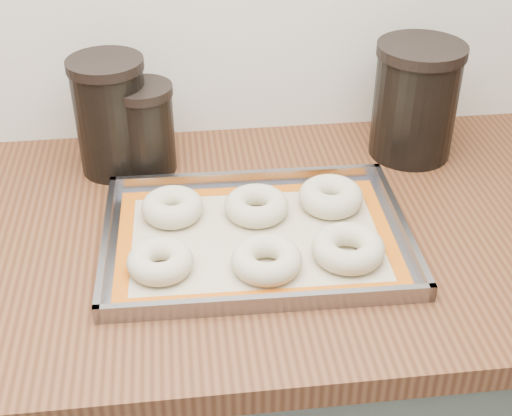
{
  "coord_description": "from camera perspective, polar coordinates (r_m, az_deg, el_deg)",
  "views": [
    {
      "loc": [
        -0.18,
        0.76,
        1.55
      ],
      "look_at": [
        -0.07,
        1.63,
        0.96
      ],
      "focal_mm": 50.0,
      "sensor_mm": 36.0,
      "label": 1
    }
  ],
  "objects": [
    {
      "name": "bagel_front_mid",
      "position": [
        1.02,
        0.84,
        -4.17
      ],
      "size": [
        0.13,
        0.13,
        0.04
      ],
      "primitive_type": "torus",
      "rotation": [
        0.0,
        0.0,
        -0.33
      ],
      "color": "beige",
      "rests_on": "baking_mat"
    },
    {
      "name": "bagel_front_left",
      "position": [
        1.02,
        -7.67,
        -4.25
      ],
      "size": [
        0.12,
        0.12,
        0.03
      ],
      "primitive_type": "torus",
      "rotation": [
        0.0,
        0.0,
        -0.31
      ],
      "color": "beige",
      "rests_on": "baking_mat"
    },
    {
      "name": "bagel_back_mid",
      "position": [
        1.13,
        0.04,
        0.18
      ],
      "size": [
        0.11,
        0.11,
        0.04
      ],
      "primitive_type": "torus",
      "rotation": [
        0.0,
        0.0,
        0.11
      ],
      "color": "beige",
      "rests_on": "baking_mat"
    },
    {
      "name": "countertop",
      "position": [
        1.15,
        3.39,
        -1.88
      ],
      "size": [
        3.06,
        0.68,
        0.04
      ],
      "primitive_type": "cube",
      "color": "brown",
      "rests_on": "cabinet"
    },
    {
      "name": "canister_mid",
      "position": [
        1.25,
        -8.84,
        6.31
      ],
      "size": [
        0.1,
        0.1,
        0.16
      ],
      "color": "black",
      "rests_on": "countertop"
    },
    {
      "name": "bagel_back_right",
      "position": [
        1.15,
        5.99,
        0.92
      ],
      "size": [
        0.12,
        0.12,
        0.04
      ],
      "primitive_type": "torus",
      "rotation": [
        0.0,
        0.0,
        0.15
      ],
      "color": "beige",
      "rests_on": "baking_mat"
    },
    {
      "name": "canister_right",
      "position": [
        1.3,
        12.62,
        8.4
      ],
      "size": [
        0.15,
        0.15,
        0.21
      ],
      "color": "black",
      "rests_on": "countertop"
    },
    {
      "name": "baking_mat",
      "position": [
        1.09,
        -0.0,
        -2.4
      ],
      "size": [
        0.43,
        0.3,
        0.0
      ],
      "rotation": [
        0.0,
        0.0,
        -0.02
      ],
      "color": "#C6B793",
      "rests_on": "baking_tray"
    },
    {
      "name": "bagel_front_right",
      "position": [
        1.05,
        7.38,
        -3.22
      ],
      "size": [
        0.12,
        0.12,
        0.04
      ],
      "primitive_type": "torus",
      "rotation": [
        0.0,
        0.0,
        0.16
      ],
      "color": "beige",
      "rests_on": "baking_mat"
    },
    {
      "name": "baking_tray",
      "position": [
        1.09,
        0.0,
        -2.32
      ],
      "size": [
        0.47,
        0.34,
        0.03
      ],
      "rotation": [
        0.0,
        0.0,
        -0.02
      ],
      "color": "gray",
      "rests_on": "countertop"
    },
    {
      "name": "canister_left",
      "position": [
        1.25,
        -11.51,
        7.26
      ],
      "size": [
        0.13,
        0.13,
        0.2
      ],
      "color": "black",
      "rests_on": "countertop"
    },
    {
      "name": "bagel_back_left",
      "position": [
        1.13,
        -6.71,
        0.07
      ],
      "size": [
        0.12,
        0.12,
        0.04
      ],
      "primitive_type": "torus",
      "rotation": [
        0.0,
        0.0,
        0.24
      ],
      "color": "beige",
      "rests_on": "baking_mat"
    }
  ]
}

